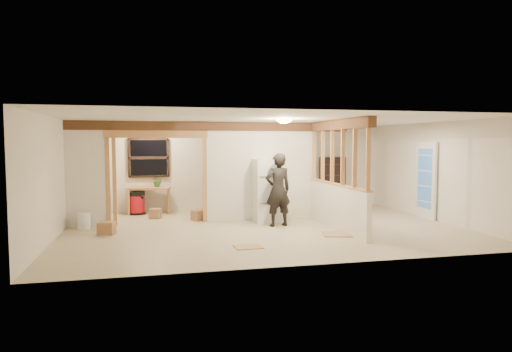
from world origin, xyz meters
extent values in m
cube|color=#C4B291|center=(0.00, 0.00, -0.01)|extent=(9.00, 6.50, 0.01)
cube|color=white|center=(0.00, 0.00, 2.50)|extent=(9.00, 6.50, 0.01)
cube|color=white|center=(0.00, 3.25, 1.25)|extent=(9.00, 0.01, 2.50)
cube|color=white|center=(0.00, -3.25, 1.25)|extent=(9.00, 0.01, 2.50)
cube|color=white|center=(-4.50, 0.00, 1.25)|extent=(0.01, 6.50, 2.50)
cube|color=white|center=(4.50, 0.00, 1.25)|extent=(0.01, 6.50, 2.50)
cube|color=silver|center=(-4.05, 1.20, 1.25)|extent=(0.90, 0.12, 2.50)
cube|color=silver|center=(0.20, 1.20, 1.25)|extent=(2.80, 0.12, 2.50)
cube|color=tan|center=(-2.40, 1.20, 1.10)|extent=(2.46, 0.14, 2.20)
cube|color=brown|center=(-1.00, 1.20, 2.38)|extent=(7.00, 0.18, 0.22)
cube|color=brown|center=(1.60, -0.40, 2.38)|extent=(0.18, 3.30, 0.22)
cube|color=silver|center=(1.60, -0.40, 0.50)|extent=(0.12, 3.20, 1.00)
cube|color=tan|center=(1.60, -0.40, 1.66)|extent=(0.14, 3.20, 1.32)
cube|color=black|center=(-2.60, 3.17, 1.55)|extent=(1.12, 0.10, 1.10)
cube|color=white|center=(4.42, 0.40, 1.00)|extent=(0.12, 0.86, 2.00)
ellipsoid|color=#FFEABF|center=(0.30, -0.50, 2.48)|extent=(0.36, 0.36, 0.16)
ellipsoid|color=#FFEABF|center=(-2.50, 2.30, 2.48)|extent=(0.32, 0.32, 0.14)
ellipsoid|color=#FFD88C|center=(-2.00, 1.60, 2.18)|extent=(0.07, 0.07, 0.07)
cube|color=silver|center=(0.27, 0.83, 0.79)|extent=(0.65, 0.63, 1.57)
imported|color=#2D2A29|center=(0.37, 0.20, 0.87)|extent=(0.68, 0.50, 1.73)
cube|color=tan|center=(-2.61, 2.91, 0.37)|extent=(1.27, 0.82, 0.74)
imported|color=#326327|center=(-2.37, 2.90, 0.92)|extent=(0.37, 0.34, 0.35)
cylinder|color=#B80D1A|center=(-2.94, 2.81, 0.32)|extent=(0.62, 0.62, 0.64)
cube|color=black|center=(2.93, 3.05, 0.77)|extent=(0.77, 0.26, 1.53)
cylinder|color=silver|center=(-4.07, 0.86, 0.19)|extent=(0.35, 0.35, 0.38)
cube|color=#9F714D|center=(-1.39, 1.45, 0.13)|extent=(0.39, 0.37, 0.27)
cube|color=#9F714D|center=(-2.45, 2.01, 0.13)|extent=(0.35, 0.35, 0.26)
cube|color=#9F714D|center=(-3.51, 0.08, 0.14)|extent=(0.39, 0.35, 0.27)
cube|color=tan|center=(1.33, -1.06, 0.01)|extent=(0.74, 0.74, 0.02)
cube|color=tan|center=(-0.78, -1.79, 0.01)|extent=(0.53, 0.43, 0.02)
camera|label=1|loc=(-2.58, -10.10, 1.97)|focal=32.00mm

